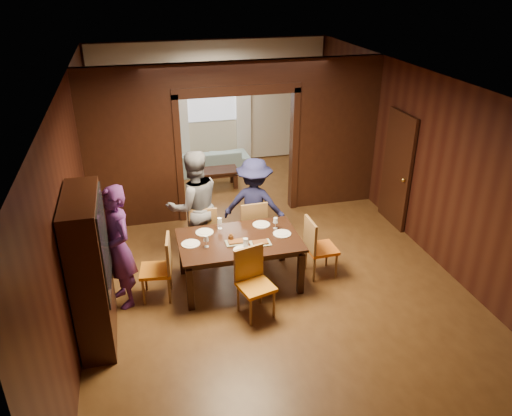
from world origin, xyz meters
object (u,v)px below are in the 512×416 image
object	(u,v)px
coffee_table	(219,178)
sofa	(208,161)
dining_table	(240,261)
hutch	(91,270)
chair_right	(322,247)
chair_far_r	(251,225)
person_grey	(194,206)
person_navy	(254,205)
chair_near	(256,285)
person_purple	(118,247)
chair_left	(156,268)
chair_far_l	(203,230)

from	to	relation	value
coffee_table	sofa	bearing A→B (deg)	96.03
dining_table	hutch	distance (m)	2.24
chair_right	chair_far_r	size ratio (longest dim) A/B	1.00
person_grey	sofa	size ratio (longest dim) A/B	0.98
coffee_table	chair_far_r	bearing A→B (deg)	-89.50
sofa	chair_right	bearing A→B (deg)	101.23
person_navy	chair_near	bearing A→B (deg)	100.24
dining_table	coffee_table	size ratio (longest dim) A/B	2.22
person_grey	hutch	world-z (taller)	hutch
person_purple	chair_left	bearing A→B (deg)	65.66
person_purple	dining_table	size ratio (longest dim) A/B	1.01
chair_near	hutch	size ratio (longest dim) A/B	0.48
hutch	sofa	bearing A→B (deg)	66.78
sofa	chair_far_r	bearing A→B (deg)	90.98
chair_near	chair_left	bearing A→B (deg)	134.93
chair_left	chair_far_l	bearing A→B (deg)	146.62
chair_far_l	hutch	distance (m)	2.35
sofa	chair_left	bearing A→B (deg)	71.28
person_purple	chair_far_r	bearing A→B (deg)	89.85
chair_left	hutch	xyz separation A→B (m)	(-0.79, -0.67, 0.52)
sofa	chair_far_l	distance (m)	3.79
chair_right	chair_near	world-z (taller)	same
sofa	chair_right	world-z (taller)	chair_right
person_purple	sofa	distance (m)	5.12
dining_table	chair_far_l	xyz separation A→B (m)	(-0.41, 0.89, 0.10)
chair_far_r	chair_far_l	bearing A→B (deg)	-3.12
person_navy	chair_left	bearing A→B (deg)	54.74
person_purple	chair_right	world-z (taller)	person_purple
chair_far_r	coffee_table	bearing A→B (deg)	-91.53
person_grey	chair_far_l	size ratio (longest dim) A/B	1.91
dining_table	chair_left	bearing A→B (deg)	-177.13
coffee_table	person_purple	bearing A→B (deg)	-119.01
person_purple	chair_far_r	world-z (taller)	person_purple
person_grey	hutch	distance (m)	2.23
dining_table	person_grey	bearing A→B (deg)	119.82
sofa	hutch	size ratio (longest dim) A/B	0.94
chair_left	chair_right	size ratio (longest dim) A/B	1.00
person_grey	chair_near	distance (m)	1.87
dining_table	chair_far_l	size ratio (longest dim) A/B	1.83
chair_left	person_purple	bearing A→B (deg)	-82.58
person_navy	dining_table	xyz separation A→B (m)	(-0.47, -0.97, -0.43)
person_purple	hutch	distance (m)	0.75
coffee_table	hutch	world-z (taller)	hutch
chair_far_r	hutch	distance (m)	2.95
chair_right	chair_far_l	xyz separation A→B (m)	(-1.68, 0.97, 0.00)
coffee_table	chair_right	bearing A→B (deg)	-76.41
dining_table	chair_left	xyz separation A→B (m)	(-1.24, -0.06, 0.10)
person_purple	person_navy	size ratio (longest dim) A/B	1.11
hutch	person_grey	bearing A→B (deg)	47.68
coffee_table	hutch	bearing A→B (deg)	-118.42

